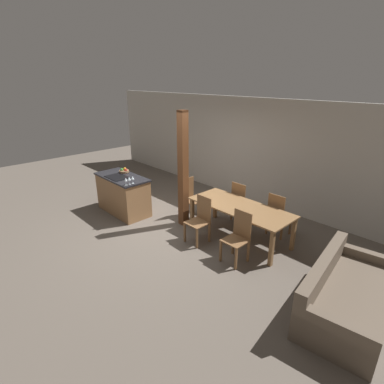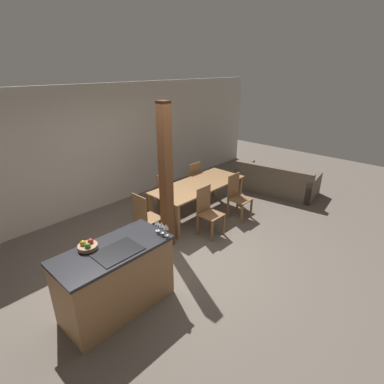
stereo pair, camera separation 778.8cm
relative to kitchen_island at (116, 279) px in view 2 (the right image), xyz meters
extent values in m
plane|color=#665B51|center=(1.37, 0.27, -0.47)|extent=(16.00, 16.00, 0.00)
cube|color=beige|center=(1.37, 2.98, 0.88)|extent=(11.20, 0.08, 2.70)
cube|color=#9E7047|center=(0.00, 0.00, -0.02)|extent=(1.42, 0.67, 0.89)
cube|color=#232328|center=(0.00, 0.00, 0.44)|extent=(1.46, 0.71, 0.04)
cube|color=black|center=(0.00, -0.12, 0.47)|extent=(0.56, 0.40, 0.01)
cylinder|color=#99704C|center=(-0.21, 0.21, 0.50)|extent=(0.24, 0.24, 0.05)
sphere|color=red|center=(-0.16, 0.22, 0.55)|extent=(0.07, 0.07, 0.07)
sphere|color=gold|center=(-0.24, 0.25, 0.55)|extent=(0.07, 0.07, 0.07)
sphere|color=#3D8E38|center=(-0.23, 0.16, 0.55)|extent=(0.07, 0.07, 0.07)
cylinder|color=silver|center=(0.65, -0.28, 0.48)|extent=(0.06, 0.06, 0.00)
cylinder|color=silver|center=(0.65, -0.28, 0.53)|extent=(0.01, 0.01, 0.09)
cone|color=silver|center=(0.65, -0.28, 0.61)|extent=(0.07, 0.07, 0.07)
cylinder|color=silver|center=(0.65, -0.19, 0.48)|extent=(0.06, 0.06, 0.00)
cylinder|color=silver|center=(0.65, -0.19, 0.53)|extent=(0.01, 0.01, 0.09)
cone|color=silver|center=(0.65, -0.19, 0.61)|extent=(0.07, 0.07, 0.07)
cylinder|color=silver|center=(0.65, -0.10, 0.48)|extent=(0.06, 0.06, 0.00)
cylinder|color=silver|center=(0.65, -0.10, 0.53)|extent=(0.01, 0.01, 0.09)
cone|color=silver|center=(0.65, -0.10, 0.61)|extent=(0.07, 0.07, 0.07)
cube|color=olive|center=(2.79, 1.04, 0.24)|extent=(2.15, 0.89, 0.03)
cube|color=olive|center=(1.77, 0.66, -0.12)|extent=(0.07, 0.07, 0.69)
cube|color=olive|center=(3.80, 0.66, -0.12)|extent=(0.07, 0.07, 0.69)
cube|color=olive|center=(1.77, 1.41, -0.12)|extent=(0.07, 0.07, 0.69)
cube|color=olive|center=(3.80, 1.41, -0.12)|extent=(0.07, 0.07, 0.69)
cube|color=brown|center=(2.30, 0.29, -0.04)|extent=(0.40, 0.40, 0.02)
cube|color=brown|center=(2.30, 0.48, 0.22)|extent=(0.38, 0.02, 0.51)
cube|color=brown|center=(2.12, 0.11, -0.26)|extent=(0.04, 0.04, 0.42)
cube|color=brown|center=(2.48, 0.11, -0.26)|extent=(0.04, 0.04, 0.42)
cube|color=brown|center=(2.12, 0.47, -0.26)|extent=(0.04, 0.04, 0.42)
cube|color=brown|center=(2.48, 0.47, -0.26)|extent=(0.04, 0.04, 0.42)
cube|color=brown|center=(3.27, 0.29, -0.04)|extent=(0.40, 0.40, 0.02)
cube|color=brown|center=(3.27, 0.48, 0.22)|extent=(0.38, 0.02, 0.51)
cube|color=brown|center=(3.09, 0.11, -0.26)|extent=(0.04, 0.04, 0.42)
cube|color=brown|center=(3.45, 0.11, -0.26)|extent=(0.04, 0.04, 0.42)
cube|color=brown|center=(3.09, 0.47, -0.26)|extent=(0.04, 0.04, 0.42)
cube|color=brown|center=(3.45, 0.47, -0.26)|extent=(0.04, 0.04, 0.42)
cube|color=brown|center=(2.30, 1.78, -0.04)|extent=(0.40, 0.40, 0.02)
cube|color=brown|center=(2.30, 1.59, 0.22)|extent=(0.38, 0.02, 0.51)
cube|color=brown|center=(2.48, 1.96, -0.26)|extent=(0.04, 0.04, 0.42)
cube|color=brown|center=(2.12, 1.96, -0.26)|extent=(0.04, 0.04, 0.42)
cube|color=brown|center=(2.48, 1.60, -0.26)|extent=(0.04, 0.04, 0.42)
cube|color=brown|center=(2.12, 1.60, -0.26)|extent=(0.04, 0.04, 0.42)
cube|color=brown|center=(3.27, 1.78, -0.04)|extent=(0.40, 0.40, 0.02)
cube|color=brown|center=(3.27, 1.59, 0.22)|extent=(0.38, 0.02, 0.51)
cube|color=brown|center=(3.45, 1.96, -0.26)|extent=(0.04, 0.04, 0.42)
cube|color=brown|center=(3.09, 1.96, -0.26)|extent=(0.04, 0.04, 0.42)
cube|color=brown|center=(3.45, 1.60, -0.26)|extent=(0.04, 0.04, 0.42)
cube|color=brown|center=(3.09, 1.60, -0.26)|extent=(0.04, 0.04, 0.42)
cube|color=brown|center=(1.41, 1.04, -0.04)|extent=(0.40, 0.40, 0.02)
cube|color=brown|center=(1.22, 1.04, 0.22)|extent=(0.02, 0.38, 0.51)
cube|color=brown|center=(1.59, 0.86, -0.26)|extent=(0.04, 0.04, 0.42)
cube|color=brown|center=(1.59, 1.21, -0.26)|extent=(0.04, 0.04, 0.42)
cube|color=brown|center=(1.23, 0.86, -0.26)|extent=(0.04, 0.04, 0.42)
cube|color=brown|center=(1.23, 1.21, -0.26)|extent=(0.04, 0.04, 0.42)
cube|color=brown|center=(5.20, 0.45, -0.26)|extent=(1.22, 2.08, 0.43)
cube|color=brown|center=(4.80, 0.40, 0.12)|extent=(0.43, 1.97, 0.32)
cube|color=brown|center=(5.32, -0.45, -0.19)|extent=(0.96, 0.27, 0.57)
cube|color=brown|center=(5.07, 1.36, -0.19)|extent=(0.96, 0.27, 0.57)
cube|color=brown|center=(1.51, 0.64, 0.80)|extent=(0.17, 0.17, 2.54)
camera|label=1|loc=(6.13, -3.49, 2.68)|focal=28.00mm
camera|label=2|loc=(-1.64, -2.86, 2.55)|focal=28.00mm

